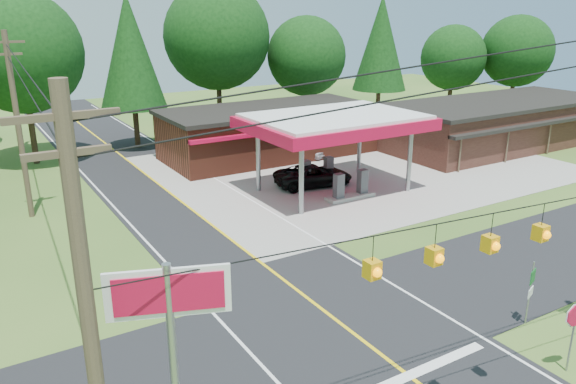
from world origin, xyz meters
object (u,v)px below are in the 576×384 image
suv_car (313,176)px  sedan_car (304,150)px  octagonal_stop_sign (576,321)px  big_stop_sign (172,342)px  gas_canopy (335,124)px

suv_car → sedan_car: bearing=-18.2°
sedan_car → octagonal_stop_sign: size_ratio=1.42×
sedan_car → suv_car: bearing=-144.8°
big_stop_sign → octagonal_stop_sign: 12.88m
sedan_car → octagonal_stop_sign: bearing=-132.0°
big_stop_sign → octagonal_stop_sign: size_ratio=2.63×
big_stop_sign → gas_canopy: bearing=46.7°
suv_car → octagonal_stop_sign: bearing=179.1°
big_stop_sign → octagonal_stop_sign: (12.50, -1.00, -2.93)m
suv_car → sedan_car: suv_car is taller
big_stop_sign → sedan_car: bearing=52.4°
gas_canopy → big_stop_sign: 24.77m
suv_car → sedan_car: 7.38m
gas_canopy → octagonal_stop_sign: bearing=-103.3°
sedan_car → big_stop_sign: big_stop_sign is taller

